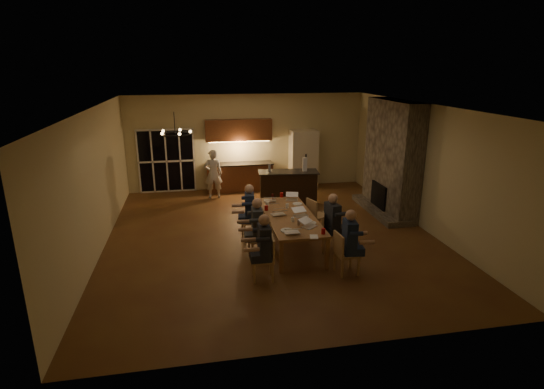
{
  "coord_description": "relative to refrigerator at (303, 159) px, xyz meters",
  "views": [
    {
      "loc": [
        -1.81,
        -9.71,
        4.11
      ],
      "look_at": [
        0.08,
        0.3,
        0.99
      ],
      "focal_mm": 28.0,
      "sensor_mm": 36.0,
      "label": 1
    }
  ],
  "objects": [
    {
      "name": "floor",
      "position": [
        -1.9,
        -4.15,
        -1.0
      ],
      "size": [
        9.0,
        9.0,
        0.0
      ],
      "primitive_type": "plane",
      "color": "brown",
      "rests_on": "ground"
    },
    {
      "name": "back_wall",
      "position": [
        -1.9,
        0.37,
        0.6
      ],
      "size": [
        8.0,
        0.04,
        3.2
      ],
      "primitive_type": "cube",
      "color": "beige",
      "rests_on": "ground"
    },
    {
      "name": "left_wall",
      "position": [
        -5.92,
        -4.15,
        0.6
      ],
      "size": [
        0.04,
        9.0,
        3.2
      ],
      "primitive_type": "cube",
      "color": "beige",
      "rests_on": "ground"
    },
    {
      "name": "right_wall",
      "position": [
        2.12,
        -4.15,
        0.6
      ],
      "size": [
        0.04,
        9.0,
        3.2
      ],
      "primitive_type": "cube",
      "color": "beige",
      "rests_on": "ground"
    },
    {
      "name": "ceiling",
      "position": [
        -1.9,
        -4.15,
        2.22
      ],
      "size": [
        8.0,
        9.0,
        0.04
      ],
      "primitive_type": "cube",
      "color": "white",
      "rests_on": "back_wall"
    },
    {
      "name": "french_doors",
      "position": [
        -4.6,
        0.32,
        0.05
      ],
      "size": [
        1.86,
        0.08,
        2.1
      ],
      "primitive_type": "cube",
      "color": "black",
      "rests_on": "ground"
    },
    {
      "name": "fireplace",
      "position": [
        1.8,
        -2.95,
        0.6
      ],
      "size": [
        0.58,
        2.5,
        3.2
      ],
      "primitive_type": "cube",
      "color": "#766D5D",
      "rests_on": "ground"
    },
    {
      "name": "kitchenette",
      "position": [
        -2.2,
        0.05,
        0.2
      ],
      "size": [
        2.24,
        0.68,
        2.4
      ],
      "primitive_type": null,
      "color": "brown",
      "rests_on": "ground"
    },
    {
      "name": "refrigerator",
      "position": [
        0.0,
        0.0,
        0.0
      ],
      "size": [
        0.9,
        0.68,
        2.0
      ],
      "primitive_type": "cube",
      "color": "beige",
      "rests_on": "ground"
    },
    {
      "name": "dining_table",
      "position": [
        -1.57,
        -4.77,
        -0.62
      ],
      "size": [
        1.1,
        2.85,
        0.75
      ],
      "primitive_type": "cube",
      "color": "#A07340",
      "rests_on": "ground"
    },
    {
      "name": "bar_island",
      "position": [
        -0.96,
        -1.92,
        -0.46
      ],
      "size": [
        1.84,
        0.87,
        1.08
      ],
      "primitive_type": "cube",
      "rotation": [
        0.0,
        0.0,
        -0.11
      ],
      "color": "black",
      "rests_on": "ground"
    },
    {
      "name": "chair_left_near",
      "position": [
        -2.48,
        -6.31,
        -0.55
      ],
      "size": [
        0.47,
        0.47,
        0.89
      ],
      "primitive_type": null,
      "rotation": [
        0.0,
        0.0,
        -1.64
      ],
      "color": "tan",
      "rests_on": "ground"
    },
    {
      "name": "chair_left_mid",
      "position": [
        -2.4,
        -5.29,
        -0.55
      ],
      "size": [
        0.47,
        0.47,
        0.89
      ],
      "primitive_type": null,
      "rotation": [
        0.0,
        0.0,
        -1.49
      ],
      "color": "tan",
      "rests_on": "ground"
    },
    {
      "name": "chair_left_far",
      "position": [
        -2.42,
        -4.16,
        -0.55
      ],
      "size": [
        0.46,
        0.46,
        0.89
      ],
      "primitive_type": null,
      "rotation": [
        0.0,
        0.0,
        -1.53
      ],
      "color": "tan",
      "rests_on": "ground"
    },
    {
      "name": "chair_right_near",
      "position": [
        -0.75,
        -6.39,
        -0.55
      ],
      "size": [
        0.48,
        0.48,
        0.89
      ],
      "primitive_type": null,
      "rotation": [
        0.0,
        0.0,
        1.67
      ],
      "color": "tan",
      "rests_on": "ground"
    },
    {
      "name": "chair_right_mid",
      "position": [
        -0.7,
        -5.27,
        -0.55
      ],
      "size": [
        0.56,
        0.56,
        0.89
      ],
      "primitive_type": null,
      "rotation": [
        0.0,
        0.0,
        1.25
      ],
      "color": "tan",
      "rests_on": "ground"
    },
    {
      "name": "chair_right_far",
      "position": [
        -0.68,
        -4.09,
        -0.55
      ],
      "size": [
        0.56,
        0.56,
        0.89
      ],
      "primitive_type": null,
      "rotation": [
        0.0,
        0.0,
        1.91
      ],
      "color": "tan",
      "rests_on": "ground"
    },
    {
      "name": "person_left_near",
      "position": [
        -2.45,
        -6.36,
        -0.31
      ],
      "size": [
        0.61,
        0.61,
        1.38
      ],
      "primitive_type": null,
      "rotation": [
        0.0,
        0.0,
        -1.59
      ],
      "color": "#262931",
      "rests_on": "ground"
    },
    {
      "name": "person_right_near",
      "position": [
        -0.71,
        -6.4,
        -0.31
      ],
      "size": [
        0.66,
        0.66,
        1.38
      ],
      "primitive_type": null,
      "rotation": [
        0.0,
        0.0,
        1.47
      ],
      "color": "navy",
      "rests_on": "ground"
    },
    {
      "name": "person_left_mid",
      "position": [
        -2.43,
        -5.32,
        -0.31
      ],
      "size": [
        0.62,
        0.62,
        1.38
      ],
      "primitive_type": null,
      "rotation": [
        0.0,
        0.0,
        -1.61
      ],
      "color": "#3A4045",
      "rests_on": "ground"
    },
    {
      "name": "person_right_mid",
      "position": [
        -0.71,
        -5.3,
        -0.31
      ],
      "size": [
        0.69,
        0.69,
        1.38
      ],
      "primitive_type": null,
      "rotation": [
        0.0,
        0.0,
        1.74
      ],
      "color": "#262931",
      "rests_on": "ground"
    },
    {
      "name": "person_left_far",
      "position": [
        -2.44,
        -4.2,
        -0.31
      ],
      "size": [
        0.66,
        0.66,
        1.38
      ],
      "primitive_type": null,
      "rotation": [
        0.0,
        0.0,
        -1.68
      ],
      "color": "navy",
      "rests_on": "ground"
    },
    {
      "name": "standing_person",
      "position": [
        -3.12,
        -0.66,
        -0.21
      ],
      "size": [
        0.59,
        0.39,
        1.58
      ],
      "primitive_type": "imported",
      "rotation": [
        0.0,
        0.0,
        3.17
      ],
      "color": "silver",
      "rests_on": "ground"
    },
    {
      "name": "chandelier",
      "position": [
        -4.06,
        -4.92,
        1.75
      ],
      "size": [
        0.65,
        0.65,
        0.03
      ],
      "primitive_type": "torus",
      "color": "black",
      "rests_on": "ceiling"
    },
    {
      "name": "laptop_a",
      "position": [
        -1.78,
        -5.84,
        -0.14
      ],
      "size": [
        0.32,
        0.28,
        0.23
      ],
      "primitive_type": null,
      "rotation": [
        0.0,
        0.0,
        3.15
      ],
      "color": "silver",
      "rests_on": "dining_table"
    },
    {
      "name": "laptop_b",
      "position": [
        -1.32,
        -5.58,
        -0.14
      ],
      "size": [
        0.42,
        0.42,
        0.23
      ],
      "primitive_type": null,
      "rotation": [
        0.0,
        0.0,
        0.68
      ],
      "color": "silver",
      "rests_on": "dining_table"
    },
    {
      "name": "laptop_c",
      "position": [
        -1.84,
        -4.69,
        -0.14
      ],
      "size": [
        0.36,
        0.33,
        0.23
      ],
      "primitive_type": null,
      "rotation": [
        0.0,
        0.0,
        3.3
      ],
      "color": "silver",
      "rests_on": "dining_table"
    },
    {
      "name": "laptop_d",
      "position": [
        -1.34,
        -4.88,
        -0.14
      ],
      "size": [
        0.37,
        0.34,
        0.23
      ],
      "primitive_type": null,
      "rotation": [
        0.0,
        0.0,
        0.22
      ],
      "color": "silver",
      "rests_on": "dining_table"
    },
    {
      "name": "laptop_e",
      "position": [
        -1.83,
        -3.62,
        -0.14
      ],
      "size": [
        0.36,
        0.33,
        0.23
      ],
      "primitive_type": null,
      "rotation": [
        0.0,
        0.0,
        2.98
      ],
      "color": "silver",
      "rests_on": "dining_table"
    },
    {
      "name": "laptop_f",
      "position": [
        -1.26,
        -3.66,
        -0.14
      ],
      "size": [
        0.38,
        0.35,
        0.23
      ],
      "primitive_type": null,
      "rotation": [
        0.0,
        0.0,
        -0.27
      ],
      "color": "silver",
      "rests_on": "dining_table"
    },
    {
      "name": "mug_front",
      "position": [
        -1.6,
        -5.19,
        -0.2
      ],
      "size": [
        0.08,
        0.08,
        0.1
      ],
      "primitive_type": "cylinder",
      "color": "white",
      "rests_on": "dining_table"
    },
    {
      "name": "mug_mid",
      "position": [
        -1.51,
        -4.23,
        -0.2
      ],
      "size": [
        0.09,
        0.09,
        0.1
      ],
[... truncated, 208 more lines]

